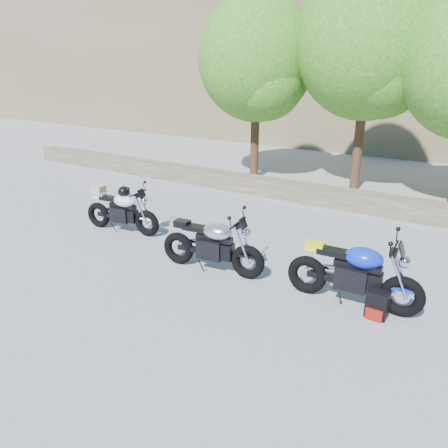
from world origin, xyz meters
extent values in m
plane|color=gray|center=(0.00, 0.00, 0.00)|extent=(90.00, 90.00, 0.00)
cube|color=#493E31|center=(0.00, 5.50, 0.25)|extent=(22.00, 0.55, 0.50)
cylinder|color=#382314|center=(-2.50, 7.20, 1.51)|extent=(0.28, 0.28, 3.02)
sphere|color=#236817|center=(-2.50, 7.20, 3.78)|extent=(3.67, 3.67, 3.67)
sphere|color=#236817|center=(-2.00, 6.90, 3.13)|extent=(2.38, 2.38, 2.38)
cylinder|color=#382314|center=(0.80, 7.60, 1.68)|extent=(0.28, 0.28, 3.36)
sphere|color=#236817|center=(0.80, 7.60, 4.20)|extent=(4.08, 4.08, 4.08)
sphere|color=#236817|center=(1.30, 7.30, 3.48)|extent=(2.64, 2.64, 2.64)
torus|color=black|center=(0.97, 0.57, 0.32)|extent=(0.65, 0.23, 0.64)
torus|color=black|center=(-0.45, 0.40, 0.32)|extent=(0.65, 0.23, 0.64)
cylinder|color=silver|center=(0.97, 0.57, 0.32)|extent=(0.22, 0.06, 0.22)
cylinder|color=silver|center=(-0.45, 0.40, 0.32)|extent=(0.22, 0.06, 0.22)
cube|color=black|center=(0.24, 0.48, 0.44)|extent=(0.51, 0.35, 0.36)
cube|color=black|center=(0.31, 0.49, 0.66)|extent=(0.71, 0.24, 0.10)
ellipsoid|color=silver|center=(0.38, 0.50, 0.79)|extent=(0.61, 0.45, 0.30)
cube|color=black|center=(-0.05, 0.45, 0.79)|extent=(0.52, 0.27, 0.09)
cube|color=black|center=(-0.35, 0.42, 0.83)|extent=(0.30, 0.23, 0.13)
cylinder|color=black|center=(0.77, 0.54, 1.02)|extent=(0.11, 0.65, 0.03)
sphere|color=silver|center=(0.93, 0.56, 0.85)|extent=(0.18, 0.18, 0.18)
torus|color=black|center=(-1.93, 1.17, 0.30)|extent=(0.62, 0.22, 0.60)
torus|color=black|center=(-3.27, 1.00, 0.30)|extent=(0.62, 0.22, 0.60)
cylinder|color=silver|center=(-1.93, 1.17, 0.30)|extent=(0.21, 0.06, 0.21)
cylinder|color=silver|center=(-3.27, 1.00, 0.30)|extent=(0.21, 0.06, 0.21)
cube|color=black|center=(-2.62, 1.08, 0.41)|extent=(0.48, 0.34, 0.34)
cube|color=black|center=(-2.55, 1.09, 0.62)|extent=(0.67, 0.23, 0.09)
ellipsoid|color=white|center=(-2.49, 1.10, 0.75)|extent=(0.58, 0.43, 0.29)
cube|color=black|center=(-2.90, 1.05, 0.75)|extent=(0.49, 0.26, 0.08)
cube|color=white|center=(-3.18, 1.01, 0.79)|extent=(0.28, 0.22, 0.12)
cylinder|color=black|center=(-2.11, 1.15, 0.97)|extent=(0.11, 0.62, 0.03)
sphere|color=silver|center=(-1.97, 1.17, 0.81)|extent=(0.17, 0.17, 0.17)
ellipsoid|color=black|center=(-2.49, 1.10, 0.96)|extent=(0.30, 0.31, 0.25)
cube|color=tan|center=(-3.22, 1.01, 0.92)|extent=(0.31, 0.28, 0.19)
torus|color=black|center=(3.55, 0.71, 0.33)|extent=(0.67, 0.20, 0.66)
torus|color=black|center=(2.06, 0.63, 0.33)|extent=(0.67, 0.20, 0.66)
cylinder|color=silver|center=(3.55, 0.71, 0.33)|extent=(0.23, 0.05, 0.23)
cylinder|color=silver|center=(2.06, 0.63, 0.33)|extent=(0.23, 0.05, 0.23)
cube|color=black|center=(2.79, 0.67, 0.46)|extent=(0.51, 0.34, 0.37)
cube|color=black|center=(2.86, 0.67, 0.68)|extent=(0.73, 0.21, 0.10)
ellipsoid|color=#0C28BD|center=(2.93, 0.68, 0.83)|extent=(0.62, 0.43, 0.32)
cube|color=black|center=(2.48, 0.65, 0.83)|extent=(0.53, 0.26, 0.09)
cube|color=yellow|center=(2.16, 0.64, 0.87)|extent=(0.30, 0.22, 0.13)
cylinder|color=black|center=(3.34, 0.70, 1.07)|extent=(0.07, 0.68, 0.03)
sphere|color=silver|center=(3.51, 0.71, 0.89)|extent=(0.19, 0.19, 0.19)
cube|color=black|center=(3.25, 0.49, 0.22)|extent=(0.33, 0.24, 0.43)
cube|color=maroon|center=(3.25, 0.36, 0.10)|extent=(0.25, 0.05, 0.18)
camera|label=1|loc=(4.36, -5.61, 3.61)|focal=35.00mm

